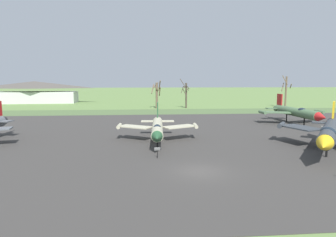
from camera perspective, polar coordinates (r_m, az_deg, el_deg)
name	(u,v)px	position (r m, az deg, el deg)	size (l,w,h in m)	color
ground_plane	(200,172)	(24.82, 6.26, -10.41)	(600.00, 600.00, 0.00)	#607F42
asphalt_apron	(178,136)	(39.58, 1.98, -3.57)	(81.72, 51.34, 0.05)	#383533
grass_verge_strip	(163,112)	(70.80, -1.06, 1.34)	(141.72, 12.00, 0.06)	#4C6439
jet_fighter_front_right	(329,132)	(35.15, 29.26, -2.28)	(13.03, 14.38, 5.05)	#33383D
jet_fighter_rear_center	(296,112)	(54.96, 23.98, 1.19)	(11.40, 15.67, 5.06)	#4C6B47
info_placard_rear_center	(323,128)	(48.82, 28.25, -1.69)	(0.63, 0.32, 0.88)	black
jet_fighter_rear_left	(157,127)	(35.48, -2.11, -1.79)	(10.50, 13.36, 4.62)	#B7B293
info_placard_rear_left	(157,151)	(28.49, -2.11, -6.52)	(0.60, 0.27, 1.12)	black
bare_tree_far_left	(157,94)	(79.42, -2.22, 4.93)	(2.69, 2.51, 7.73)	brown
bare_tree_left_of_center	(186,94)	(80.41, 3.53, 4.88)	(2.55, 3.31, 8.15)	#42382D
bare_tree_center	(286,91)	(89.07, 22.26, 5.14)	(3.21, 3.17, 9.12)	brown
visitor_building	(35,92)	(108.92, -24.82, 4.73)	(28.99, 10.52, 7.42)	beige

